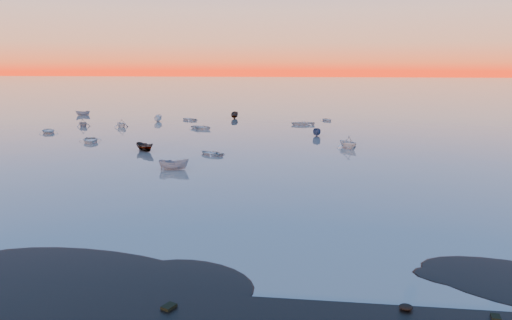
# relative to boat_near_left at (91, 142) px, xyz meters

# --- Properties ---
(ground) EXTENTS (600.00, 600.00, 0.00)m
(ground) POSITION_rel_boat_near_left_xyz_m (30.36, 55.93, 0.00)
(ground) COLOR #70675D
(ground) RESTS_ON ground
(mud_lobes) EXTENTS (140.00, 6.00, 0.07)m
(mud_lobes) POSITION_rel_boat_near_left_xyz_m (30.36, -45.07, 0.01)
(mud_lobes) COLOR black
(mud_lobes) RESTS_ON ground
(moored_fleet) EXTENTS (124.00, 58.00, 1.20)m
(moored_fleet) POSITION_rel_boat_near_left_xyz_m (30.36, 8.93, 0.00)
(moored_fleet) COLOR white
(moored_fleet) RESTS_ON ground
(boat_near_left) EXTENTS (4.91, 3.70, 1.13)m
(boat_near_left) POSITION_rel_boat_near_left_xyz_m (0.00, 0.00, 0.00)
(boat_near_left) COLOR white
(boat_near_left) RESTS_ON ground
(boat_near_center) EXTENTS (1.74, 3.56, 1.19)m
(boat_near_center) POSITION_rel_boat_near_left_xyz_m (18.14, -17.32, 0.00)
(boat_near_center) COLOR gray
(boat_near_center) RESTS_ON ground
(boat_near_right) EXTENTS (4.10, 3.65, 1.34)m
(boat_near_right) POSITION_rel_boat_near_left_xyz_m (38.29, -0.10, 0.00)
(boat_near_right) COLOR white
(boat_near_right) RESTS_ON ground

